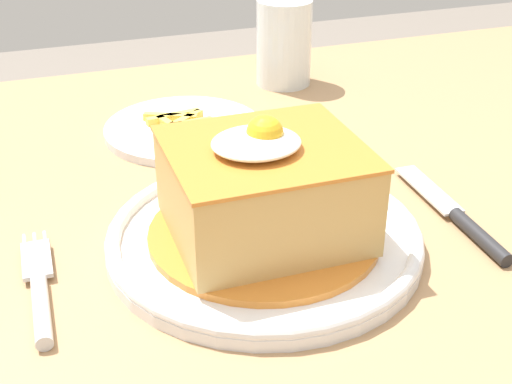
{
  "coord_description": "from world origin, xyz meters",
  "views": [
    {
      "loc": [
        -0.1,
        -0.49,
        1.07
      ],
      "look_at": [
        0.06,
        -0.02,
        0.79
      ],
      "focal_mm": 49.78,
      "sensor_mm": 36.0,
      "label": 1
    }
  ],
  "objects_px": {
    "drinking_glass": "(284,48)",
    "fork": "(40,293)",
    "main_plate": "(264,237)",
    "side_plate_fries": "(183,129)",
    "knife": "(464,222)"
  },
  "relations": [
    {
      "from": "drinking_glass",
      "to": "fork",
      "type": "bearing_deg",
      "value": -132.21
    },
    {
      "from": "fork",
      "to": "drinking_glass",
      "type": "bearing_deg",
      "value": 47.79
    },
    {
      "from": "main_plate",
      "to": "fork",
      "type": "distance_m",
      "value": 0.18
    },
    {
      "from": "main_plate",
      "to": "side_plate_fries",
      "type": "height_order",
      "value": "main_plate"
    },
    {
      "from": "main_plate",
      "to": "fork",
      "type": "bearing_deg",
      "value": -176.06
    },
    {
      "from": "drinking_glass",
      "to": "main_plate",
      "type": "bearing_deg",
      "value": -113.27
    },
    {
      "from": "main_plate",
      "to": "drinking_glass",
      "type": "relative_size",
      "value": 2.4
    },
    {
      "from": "fork",
      "to": "main_plate",
      "type": "bearing_deg",
      "value": 3.94
    },
    {
      "from": "main_plate",
      "to": "knife",
      "type": "height_order",
      "value": "main_plate"
    },
    {
      "from": "main_plate",
      "to": "side_plate_fries",
      "type": "relative_size",
      "value": 1.48
    },
    {
      "from": "knife",
      "to": "side_plate_fries",
      "type": "bearing_deg",
      "value": 123.72
    },
    {
      "from": "knife",
      "to": "side_plate_fries",
      "type": "height_order",
      "value": "side_plate_fries"
    },
    {
      "from": "knife",
      "to": "drinking_glass",
      "type": "relative_size",
      "value": 1.57
    },
    {
      "from": "fork",
      "to": "side_plate_fries",
      "type": "distance_m",
      "value": 0.3
    },
    {
      "from": "fork",
      "to": "knife",
      "type": "distance_m",
      "value": 0.34
    }
  ]
}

